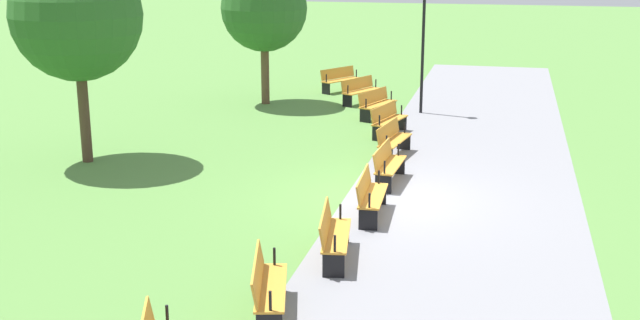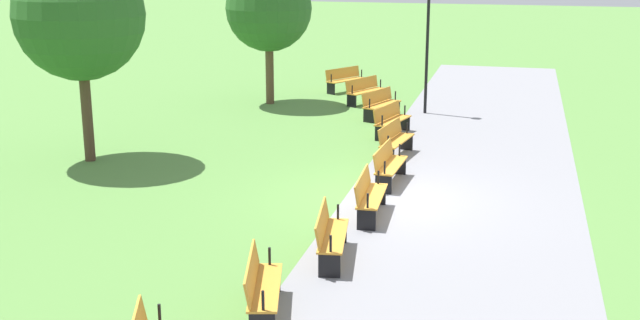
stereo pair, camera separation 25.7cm
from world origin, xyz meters
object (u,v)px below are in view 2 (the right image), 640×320
at_px(bench_3, 391,120).
at_px(bench_4, 395,139).
at_px(bench_2, 380,103).
at_px(tree_0, 269,9).
at_px(bench_0, 345,79).
at_px(bench_1, 365,90).
at_px(bench_7, 330,234).
at_px(tree_2, 79,16).
at_px(lamp_post, 428,22).
at_px(bench_5, 389,164).
at_px(bench_6, 369,195).
at_px(bench_8, 261,285).

height_order(bench_3, bench_4, same).
bearing_deg(bench_2, bench_3, 37.67).
bearing_deg(tree_0, bench_4, 41.30).
height_order(bench_0, bench_3, same).
relative_size(bench_1, tree_0, 0.37).
distance_m(bench_7, tree_2, 9.68).
relative_size(bench_7, lamp_post, 0.41).
bearing_deg(bench_5, bench_7, 0.02).
xyz_separation_m(bench_3, bench_6, (7.28, 0.74, 0.00)).
distance_m(bench_2, bench_3, 2.45).
bearing_deg(bench_0, lamp_post, 78.40).
distance_m(bench_1, bench_7, 14.47).
xyz_separation_m(bench_7, lamp_post, (-13.16, 0.10, 2.54)).
distance_m(bench_6, tree_0, 12.74).
distance_m(bench_5, bench_6, 2.45).
height_order(bench_5, tree_2, tree_2).
bearing_deg(bench_4, lamp_post, -172.27).
relative_size(bench_7, tree_0, 0.38).
relative_size(bench_3, bench_8, 1.00).
xyz_separation_m(bench_6, tree_0, (-11.05, -5.66, 2.84)).
bearing_deg(bench_2, lamp_post, 150.08).
distance_m(bench_8, tree_2, 10.78).
xyz_separation_m(bench_3, tree_0, (-3.77, -4.93, 2.84)).
bearing_deg(bench_8, bench_3, 165.48).
distance_m(tree_2, lamp_post, 11.25).
bearing_deg(bench_4, bench_7, 8.71).
xyz_separation_m(bench_0, bench_4, (9.13, 3.36, 0.00)).
height_order(bench_4, bench_7, same).
height_order(bench_2, bench_5, same).
bearing_deg(bench_0, tree_2, 11.53).
xyz_separation_m(bench_8, tree_2, (-7.40, -7.13, 3.26)).
distance_m(bench_7, bench_8, 2.45).
xyz_separation_m(bench_2, bench_7, (12.06, 1.22, 0.00)).
relative_size(bench_4, lamp_post, 0.41).
bearing_deg(tree_0, lamp_post, 86.56).
distance_m(bench_6, bench_8, 4.89).
height_order(bench_2, tree_0, tree_0).
relative_size(bench_0, lamp_post, 0.40).
relative_size(bench_3, bench_5, 1.02).
bearing_deg(bench_0, bench_4, 52.18).
relative_size(bench_0, bench_7, 0.96).
height_order(bench_1, tree_0, tree_0).
height_order(bench_0, tree_2, tree_2).
distance_m(bench_3, bench_5, 4.89).
bearing_deg(bench_7, tree_0, -166.83).
relative_size(bench_5, bench_7, 0.98).
relative_size(bench_8, tree_2, 0.34).
xyz_separation_m(bench_0, bench_7, (16.45, 3.36, 0.00)).
bearing_deg(bench_1, bench_6, 37.70).
relative_size(bench_5, tree_2, 0.33).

